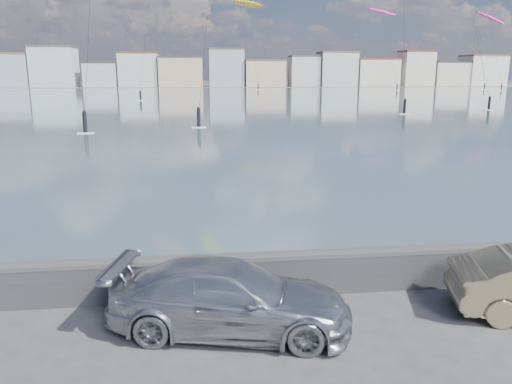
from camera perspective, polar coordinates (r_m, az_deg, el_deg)
ground at (r=9.62m, az=-3.32°, el=-18.74°), size 700.00×700.00×0.00m
bay_water at (r=99.77m, az=-6.55°, el=10.43°), size 500.00×177.00×0.00m
far_shore_strip at (r=208.20m, az=-6.72°, el=11.96°), size 500.00×60.00×0.00m
seawall at (r=11.76m, az=-4.16°, el=-9.31°), size 400.00×0.36×1.08m
far_buildings at (r=194.14m, az=-6.36°, el=13.64°), size 240.79×13.26×14.60m
car_silver at (r=10.30m, az=-2.94°, el=-11.95°), size 5.20×2.99×1.42m
kitesurfer_1 at (r=177.39m, az=25.15°, el=17.55°), size 7.64×14.71×24.64m
kitesurfer_6 at (r=166.57m, az=-0.95°, el=20.63°), size 10.88×10.23×27.63m
kitesurfer_14 at (r=165.55m, az=14.19°, el=19.25°), size 8.93×13.53×25.10m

